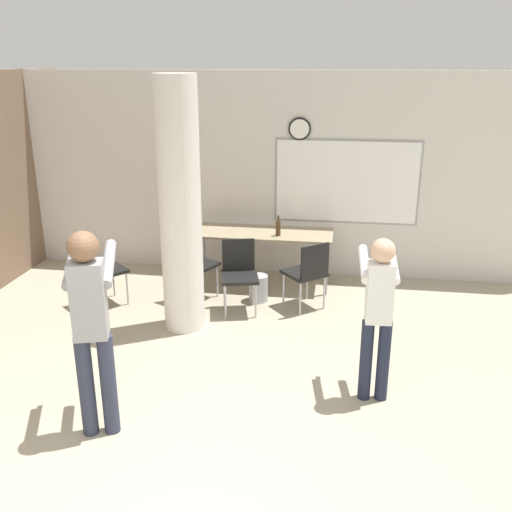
{
  "coord_description": "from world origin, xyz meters",
  "views": [
    {
      "loc": [
        1.03,
        -2.75,
        2.93
      ],
      "look_at": [
        0.22,
        2.55,
        1.07
      ],
      "focal_mm": 40.0,
      "sensor_mm": 36.0,
      "label": 1
    }
  ],
  "objects_px": {
    "person_playing_side": "(378,307)",
    "person_playing_front": "(91,318)",
    "folding_table": "(262,235)",
    "bottle_on_table": "(278,228)",
    "chair_near_pillar": "(100,267)",
    "chair_table_right": "(308,270)",
    "chair_table_left": "(193,262)",
    "chair_table_front": "(239,271)"
  },
  "relations": [
    {
      "from": "person_playing_side",
      "to": "person_playing_front",
      "type": "height_order",
      "value": "person_playing_front"
    },
    {
      "from": "folding_table",
      "to": "person_playing_front",
      "type": "xyz_separation_m",
      "value": [
        -0.86,
        -3.46,
        0.33
      ]
    },
    {
      "from": "bottle_on_table",
      "to": "chair_near_pillar",
      "type": "distance_m",
      "value": 2.31
    },
    {
      "from": "chair_table_right",
      "to": "chair_table_left",
      "type": "bearing_deg",
      "value": 177.19
    },
    {
      "from": "chair_table_left",
      "to": "person_playing_front",
      "type": "xyz_separation_m",
      "value": [
        -0.08,
        -2.77,
        0.51
      ]
    },
    {
      "from": "chair_near_pillar",
      "to": "chair_table_front",
      "type": "xyz_separation_m",
      "value": [
        1.72,
        0.14,
        0.0
      ]
    },
    {
      "from": "folding_table",
      "to": "chair_table_left",
      "type": "relative_size",
      "value": 2.16
    },
    {
      "from": "chair_table_front",
      "to": "person_playing_front",
      "type": "bearing_deg",
      "value": -105.4
    },
    {
      "from": "chair_table_right",
      "to": "person_playing_front",
      "type": "height_order",
      "value": "person_playing_front"
    },
    {
      "from": "folding_table",
      "to": "bottle_on_table",
      "type": "xyz_separation_m",
      "value": [
        0.23,
        -0.15,
        0.15
      ]
    },
    {
      "from": "folding_table",
      "to": "chair_table_right",
      "type": "relative_size",
      "value": 2.16
    },
    {
      "from": "person_playing_front",
      "to": "folding_table",
      "type": "bearing_deg",
      "value": 76.02
    },
    {
      "from": "chair_table_right",
      "to": "folding_table",
      "type": "bearing_deg",
      "value": 131.02
    },
    {
      "from": "folding_table",
      "to": "chair_near_pillar",
      "type": "relative_size",
      "value": 2.16
    },
    {
      "from": "folding_table",
      "to": "person_playing_side",
      "type": "height_order",
      "value": "person_playing_side"
    },
    {
      "from": "chair_table_front",
      "to": "person_playing_side",
      "type": "height_order",
      "value": "person_playing_side"
    },
    {
      "from": "chair_table_left",
      "to": "chair_table_right",
      "type": "bearing_deg",
      "value": -2.81
    },
    {
      "from": "chair_table_right",
      "to": "person_playing_front",
      "type": "bearing_deg",
      "value": -119.52
    },
    {
      "from": "chair_table_right",
      "to": "chair_near_pillar",
      "type": "height_order",
      "value": "same"
    },
    {
      "from": "chair_table_front",
      "to": "bottle_on_table",
      "type": "bearing_deg",
      "value": 63.17
    },
    {
      "from": "chair_table_left",
      "to": "person_playing_front",
      "type": "bearing_deg",
      "value": -91.61
    },
    {
      "from": "bottle_on_table",
      "to": "chair_table_right",
      "type": "xyz_separation_m",
      "value": [
        0.44,
        -0.62,
        -0.33
      ]
    },
    {
      "from": "chair_table_right",
      "to": "chair_table_left",
      "type": "distance_m",
      "value": 1.45
    },
    {
      "from": "chair_table_right",
      "to": "chair_near_pillar",
      "type": "xyz_separation_m",
      "value": [
        -2.54,
        -0.28,
        0.0
      ]
    },
    {
      "from": "chair_table_front",
      "to": "chair_table_left",
      "type": "distance_m",
      "value": 0.66
    },
    {
      "from": "chair_table_right",
      "to": "person_playing_side",
      "type": "height_order",
      "value": "person_playing_side"
    },
    {
      "from": "chair_near_pillar",
      "to": "person_playing_front",
      "type": "relative_size",
      "value": 0.5
    },
    {
      "from": "chair_table_left",
      "to": "person_playing_side",
      "type": "relative_size",
      "value": 0.57
    },
    {
      "from": "chair_near_pillar",
      "to": "chair_table_left",
      "type": "bearing_deg",
      "value": 17.76
    },
    {
      "from": "person_playing_side",
      "to": "chair_table_left",
      "type": "bearing_deg",
      "value": 138.38
    },
    {
      "from": "folding_table",
      "to": "person_playing_side",
      "type": "bearing_deg",
      "value": -62.15
    },
    {
      "from": "chair_table_right",
      "to": "chair_near_pillar",
      "type": "relative_size",
      "value": 1.0
    },
    {
      "from": "folding_table",
      "to": "chair_near_pillar",
      "type": "height_order",
      "value": "chair_near_pillar"
    },
    {
      "from": "bottle_on_table",
      "to": "chair_table_left",
      "type": "xyz_separation_m",
      "value": [
        -1.01,
        -0.55,
        -0.33
      ]
    },
    {
      "from": "bottle_on_table",
      "to": "person_playing_side",
      "type": "distance_m",
      "value": 2.73
    },
    {
      "from": "bottle_on_table",
      "to": "chair_table_front",
      "type": "xyz_separation_m",
      "value": [
        -0.38,
        -0.76,
        -0.33
      ]
    },
    {
      "from": "chair_table_front",
      "to": "person_playing_side",
      "type": "distance_m",
      "value": 2.34
    },
    {
      "from": "folding_table",
      "to": "person_playing_front",
      "type": "height_order",
      "value": "person_playing_front"
    },
    {
      "from": "chair_near_pillar",
      "to": "chair_table_left",
      "type": "relative_size",
      "value": 1.0
    },
    {
      "from": "folding_table",
      "to": "person_playing_side",
      "type": "xyz_separation_m",
      "value": [
        1.38,
        -2.62,
        0.21
      ]
    },
    {
      "from": "chair_table_front",
      "to": "chair_near_pillar",
      "type": "bearing_deg",
      "value": -175.41
    },
    {
      "from": "folding_table",
      "to": "bottle_on_table",
      "type": "distance_m",
      "value": 0.31
    }
  ]
}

